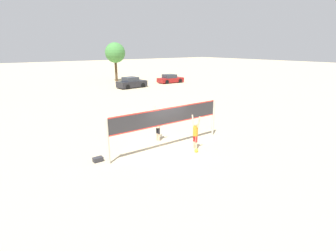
# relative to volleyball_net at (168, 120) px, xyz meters

# --- Properties ---
(ground_plane) EXTENTS (200.00, 200.00, 0.00)m
(ground_plane) POSITION_rel_volleyball_net_xyz_m (0.00, 0.00, -1.67)
(ground_plane) COLOR #C6B28C
(volleyball_net) EXTENTS (7.46, 0.12, 2.35)m
(volleyball_net) POSITION_rel_volleyball_net_xyz_m (0.00, 0.00, 0.00)
(volleyball_net) COLOR beige
(volleyball_net) RESTS_ON ground_plane
(player_spiker) EXTENTS (0.28, 0.68, 1.97)m
(player_spiker) POSITION_rel_volleyball_net_xyz_m (1.08, -1.13, -0.64)
(player_spiker) COLOR beige
(player_spiker) RESTS_ON ground_plane
(player_blocker) EXTENTS (0.28, 0.70, 2.12)m
(player_blocker) POSITION_rel_volleyball_net_xyz_m (0.17, 1.25, -0.56)
(player_blocker) COLOR beige
(player_blocker) RESTS_ON ground_plane
(volleyball) EXTENTS (0.21, 0.21, 0.21)m
(volleyball) POSITION_rel_volleyball_net_xyz_m (0.81, -1.53, -1.56)
(volleyball) COLOR yellow
(volleyball) RESTS_ON ground_plane
(gear_bag) EXTENTS (0.49, 0.31, 0.23)m
(gear_bag) POSITION_rel_volleyball_net_xyz_m (-4.02, 0.57, -1.56)
(gear_bag) COLOR #2D2D33
(gear_bag) RESTS_ON ground_plane
(parked_car_near) EXTENTS (4.28, 2.25, 1.51)m
(parked_car_near) POSITION_rel_volleyball_net_xyz_m (9.77, 21.62, -0.99)
(parked_car_near) COLOR #232328
(parked_car_near) RESTS_ON ground_plane
(parked_car_mid) EXTENTS (4.23, 2.20, 1.36)m
(parked_car_mid) POSITION_rel_volleyball_net_xyz_m (17.42, 22.57, -1.06)
(parked_car_mid) COLOR maroon
(parked_car_mid) RESTS_ON ground_plane
(tree_left_cluster) EXTENTS (3.28, 3.28, 6.31)m
(tree_left_cluster) POSITION_rel_volleyball_net_xyz_m (11.37, 29.61, 2.95)
(tree_left_cluster) COLOR #4C3823
(tree_left_cluster) RESTS_ON ground_plane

